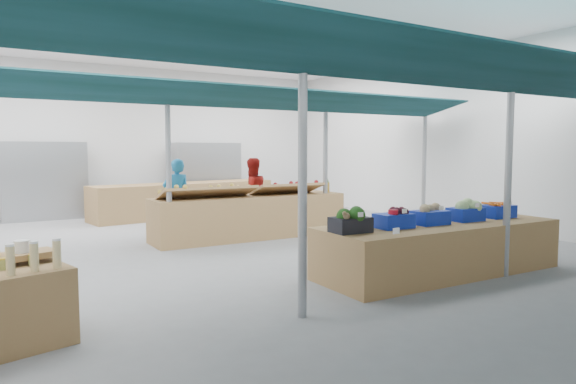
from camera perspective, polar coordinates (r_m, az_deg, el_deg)
name	(u,v)px	position (r m, az deg, el deg)	size (l,w,h in m)	color
floor	(231,248)	(9.67, -6.35, -6.19)	(13.00, 13.00, 0.00)	slate
hall	(200,110)	(10.85, -9.73, 8.99)	(13.00, 13.00, 13.00)	silver
pole_grid	(318,151)	(8.34, 3.34, 4.60)	(10.00, 4.60, 3.00)	gray
awnings	(318,90)	(8.40, 3.38, 11.22)	(9.50, 7.08, 0.30)	black
back_shelving_left	(45,181)	(14.72, -25.41, 1.07)	(2.00, 0.50, 2.00)	#B23F33
back_shelving_right	(207,177)	(15.82, -8.98, 1.71)	(2.00, 0.50, 2.00)	#B23F33
veg_counter	(440,248)	(7.98, 16.50, -6.00)	(3.84, 1.28, 0.75)	olive
fruit_counter	(250,217)	(10.68, -4.20, -2.76)	(4.08, 0.97, 0.87)	olive
far_counter	(186,200)	(14.30, -11.32, -0.83)	(5.09, 1.02, 0.92)	olive
crate_stack	(485,244)	(8.92, 21.09, -5.38)	(0.52, 0.37, 0.63)	#0E2497
vendor_left	(177,197)	(11.18, -12.28, -0.56)	(0.60, 0.39, 1.63)	#176498
vendor_right	(252,193)	(11.88, -4.04, -0.15)	(0.79, 0.62, 1.63)	maroon
crate_broccoli	(350,220)	(6.80, 6.95, -3.15)	(0.51, 0.41, 0.35)	black
crate_beets	(394,218)	(7.27, 11.66, -2.89)	(0.51, 0.41, 0.29)	#0E2497
crate_celeriac	(430,214)	(7.75, 15.50, -2.42)	(0.51, 0.41, 0.31)	#0E2497
crate_cabbage	(466,210)	(8.29, 19.13, -1.94)	(0.51, 0.41, 0.35)	#0E2497
crate_carrots	(498,211)	(8.87, 22.28, -1.92)	(0.51, 0.41, 0.29)	#0E2497
sparrow	(346,216)	(6.58, 6.47, -2.62)	(0.12, 0.09, 0.11)	brown
pole_ribbon	(393,214)	(6.19, 11.62, -2.37)	(0.12, 0.12, 0.28)	#AC0B1D
apple_heap_yellow	(208,190)	(10.13, -8.90, 0.22)	(1.92, 0.75, 0.27)	#997247
apple_heap_red	(287,187)	(10.92, -0.10, 0.60)	(1.52, 0.74, 0.27)	#997247
pineapple	(326,184)	(11.47, 4.30, 0.87)	(0.14, 0.14, 0.39)	#8C6019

